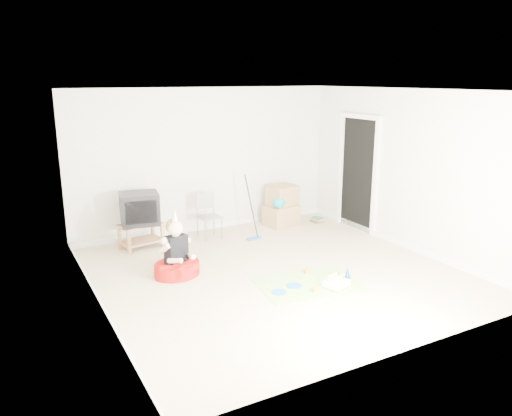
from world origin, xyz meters
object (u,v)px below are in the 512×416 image
tv_stand (141,233)px  folding_chair (209,217)px  seated_woman (177,261)px  birthday_cake (336,284)px  crt_tv (140,208)px  cardboard_boxes (281,207)px

tv_stand → folding_chair: 1.22m
seated_woman → birthday_cake: size_ratio=2.61×
seated_woman → birthday_cake: (1.76, -1.44, -0.17)m
seated_woman → folding_chair: bearing=51.0°
tv_stand → crt_tv: size_ratio=1.20×
seated_woman → tv_stand: bearing=94.6°
tv_stand → birthday_cake: bearing=-56.7°
tv_stand → cardboard_boxes: cardboard_boxes is taller
tv_stand → crt_tv: (0.00, 0.00, 0.43)m
crt_tv → cardboard_boxes: size_ratio=0.80×
seated_woman → birthday_cake: 2.28m
crt_tv → seated_woman: size_ratio=0.62×
crt_tv → cardboard_boxes: (2.75, 0.03, -0.31)m
seated_woman → birthday_cake: seated_woman is taller
crt_tv → seated_woman: bearing=-75.4°
crt_tv → birthday_cake: bearing=-46.8°
seated_woman → birthday_cake: bearing=-39.2°
seated_woman → crt_tv: bearing=94.6°
crt_tv → birthday_cake: (1.87, -2.86, -0.64)m
crt_tv → folding_chair: (1.21, -0.07, -0.29)m
cardboard_boxes → birthday_cake: size_ratio=2.03×
folding_chair → birthday_cake: folding_chair is taller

